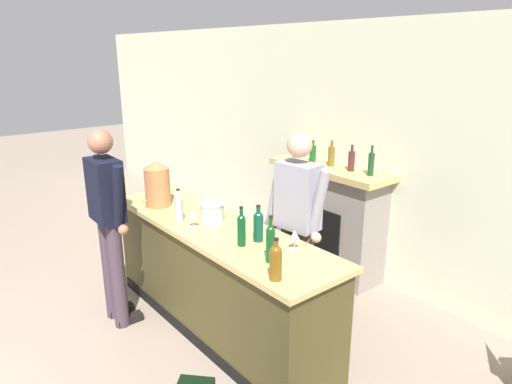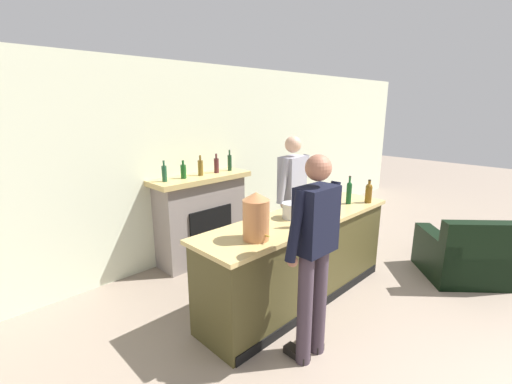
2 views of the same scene
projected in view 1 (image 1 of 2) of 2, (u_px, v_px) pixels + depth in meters
name	position (u px, v px, depth m)	size (l,w,h in m)	color
wall_back_panel	(347.00, 150.00, 5.10)	(12.00, 0.07, 2.75)	beige
bar_counter	(217.00, 277.00, 4.08)	(2.62, 0.71, 0.99)	#433D1E
fireplace_stone	(329.00, 218.00, 5.16)	(1.44, 0.52, 1.55)	gray
person_customer	(109.00, 220.00, 4.02)	(0.66, 0.31, 1.82)	#3F323D
person_bartender	(297.00, 226.00, 3.89)	(0.66, 0.33, 1.81)	brown
copper_dispenser	(157.00, 183.00, 4.39)	(0.25, 0.29, 0.45)	#BE7747
ice_bucket_steel	(212.00, 212.00, 4.01)	(0.22, 0.22, 0.17)	silver
wine_bottle_riesling_slim	(270.00, 242.00, 3.22)	(0.06, 0.06, 0.35)	#10431A
wine_bottle_merlot_tall	(276.00, 261.00, 2.97)	(0.08, 0.08, 0.29)	brown
wine_bottle_burgundy_dark	(258.00, 225.00, 3.59)	(0.08, 0.08, 0.30)	#0D402E
wine_bottle_rose_blush	(241.00, 229.00, 3.50)	(0.07, 0.07, 0.32)	#0B3C1B
wine_bottle_cabernet_heavy	(179.00, 207.00, 4.00)	(0.07, 0.07, 0.30)	#ADA9B4
wine_glass_front_right	(193.00, 215.00, 3.87)	(0.08, 0.08, 0.16)	silver
wine_glass_mid_counter	(295.00, 236.00, 3.43)	(0.08, 0.08, 0.16)	silver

